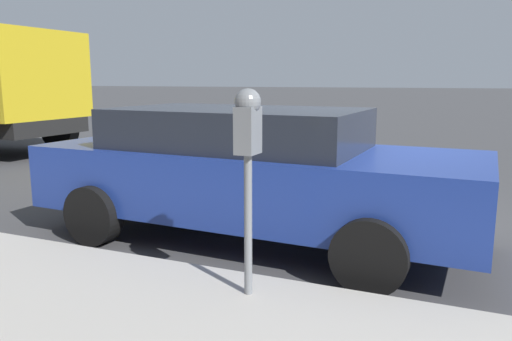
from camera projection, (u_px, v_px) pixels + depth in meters
ground_plane at (367, 227)px, 5.98m from camera, size 220.00×220.00×0.00m
parking_meter at (248, 139)px, 3.58m from camera, size 0.21×0.19×1.54m
car_blue at (250, 170)px, 5.40m from camera, size 2.12×4.79×1.43m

